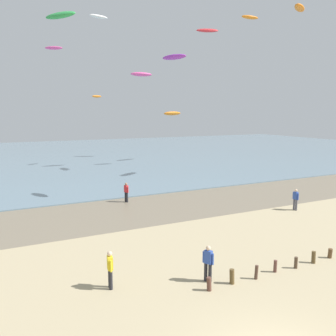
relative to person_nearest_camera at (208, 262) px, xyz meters
name	(u,v)px	position (x,y,z in m)	size (l,w,h in m)	color
wet_sand_strip	(108,214)	(-0.96, 12.53, -0.91)	(120.00, 8.47, 0.01)	#7A6D59
sea	(44,157)	(-0.96, 51.77, -0.87)	(160.00, 70.00, 0.10)	slate
person_nearest_camera	(208,262)	(0.00, 0.00, 0.00)	(0.37, 0.51, 1.71)	#232328
person_mid_beach	(126,192)	(1.49, 15.34, 0.00)	(0.33, 0.54, 1.71)	#232328
person_by_waterline	(110,269)	(-4.19, 1.36, 0.00)	(0.27, 0.57, 1.71)	#232328
person_far_down_beach	(296,199)	(12.70, 7.03, 0.00)	(0.24, 0.57, 1.71)	#4C4C56
kite_aloft_0	(60,15)	(-2.74, 19.06, 14.84)	(3.19, 1.02, 0.51)	green
kite_aloft_2	(141,74)	(9.96, 32.59, 11.93)	(3.08, 0.99, 0.49)	#E54C99
kite_aloft_3	(174,57)	(5.60, 14.35, 11.38)	(2.46, 0.79, 0.39)	purple
kite_aloft_4	(54,48)	(-0.45, 38.40, 15.48)	(2.40, 0.77, 0.38)	#E54C99
kite_aloft_6	(99,17)	(3.73, 30.61, 18.18)	(2.44, 0.78, 0.39)	white
kite_aloft_8	(97,96)	(4.91, 37.07, 9.07)	(2.04, 0.65, 0.33)	orange
kite_aloft_9	(250,17)	(23.50, 26.88, 19.49)	(2.69, 0.86, 0.43)	orange
kite_aloft_11	(207,30)	(23.39, 37.32, 19.88)	(3.60, 1.15, 0.58)	red
kite_aloft_12	(300,8)	(22.85, 17.57, 18.25)	(3.11, 0.99, 0.50)	orange
kite_aloft_13	(172,113)	(16.92, 37.00, 6.69)	(3.51, 1.12, 0.56)	orange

